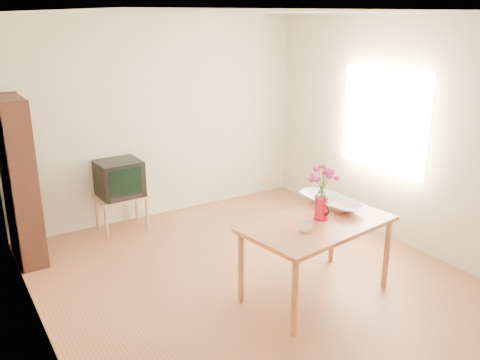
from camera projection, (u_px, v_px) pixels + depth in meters
room at (259, 157)px, 4.77m from camera, size 4.50×4.50×4.50m
table at (317, 230)px, 4.73m from camera, size 1.51×1.00×0.75m
tv_stand at (121, 201)px, 6.28m from camera, size 0.60×0.45×0.46m
bookshelf at (21, 187)px, 5.39m from camera, size 0.28×0.70×1.80m
pitcher at (321, 209)px, 4.75m from camera, size 0.14×0.22×0.21m
flowers at (322, 181)px, 4.67m from camera, size 0.24×0.24×0.34m
mug at (305, 227)px, 4.48m from camera, size 0.17×0.17×0.09m
bowl at (332, 184)px, 5.03m from camera, size 0.53×0.53×0.46m
teacup_a at (329, 189)px, 5.03m from camera, size 0.11×0.11×0.07m
teacup_b at (334, 187)px, 5.09m from camera, size 0.09×0.09×0.07m
television at (119, 178)px, 6.20m from camera, size 0.52×0.49×0.44m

